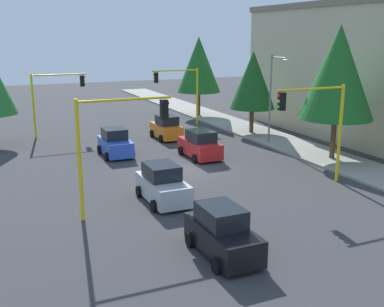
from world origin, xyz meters
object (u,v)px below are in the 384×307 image
at_px(traffic_signal_far_right, 55,92).
at_px(car_red, 200,145).
at_px(tree_roadside_mid, 253,80).
at_px(tree_roadside_far, 199,65).
at_px(tree_roadside_near, 338,72).
at_px(car_silver, 163,185).
at_px(car_orange, 166,128).
at_px(car_blue, 115,143).
at_px(street_lamp_curbside, 273,90).
at_px(car_black, 222,233).
at_px(traffic_signal_far_left, 179,86).
at_px(traffic_signal_near_right, 117,133).
at_px(traffic_signal_near_left, 316,116).

distance_m(traffic_signal_far_right, car_red, 14.47).
bearing_deg(tree_roadside_mid, tree_roadside_far, -177.14).
bearing_deg(traffic_signal_far_right, tree_roadside_near, 45.26).
bearing_deg(car_silver, car_orange, 158.43).
height_order(tree_roadside_far, car_blue, tree_roadside_far).
bearing_deg(street_lamp_curbside, tree_roadside_near, 13.05).
relative_size(tree_roadside_mid, tree_roadside_far, 0.86).
height_order(tree_roadside_far, car_silver, tree_roadside_far).
bearing_deg(car_orange, tree_roadside_mid, 81.63).
bearing_deg(car_red, car_blue, -119.02).
height_order(traffic_signal_far_right, car_red, traffic_signal_far_right).
distance_m(traffic_signal_far_right, car_black, 26.12).
bearing_deg(traffic_signal_far_left, tree_roadside_mid, 35.92).
bearing_deg(car_orange, car_red, -0.43).
distance_m(tree_roadside_far, car_silver, 26.75).
bearing_deg(street_lamp_curbside, traffic_signal_far_right, -124.99).
height_order(car_red, car_orange, same).
bearing_deg(tree_roadside_near, car_blue, -118.50).
relative_size(traffic_signal_far_right, car_silver, 1.36).
bearing_deg(traffic_signal_near_right, tree_roadside_mid, 131.72).
height_order(traffic_signal_near_left, tree_roadside_near, tree_roadside_near).
bearing_deg(car_blue, tree_roadside_far, 135.65).
xyz_separation_m(traffic_signal_far_right, car_black, (25.84, 2.46, -2.91)).
height_order(tree_roadside_near, car_black, tree_roadside_near).
height_order(street_lamp_curbside, car_blue, street_lamp_curbside).
distance_m(traffic_signal_near_left, tree_roadside_near, 6.55).
relative_size(traffic_signal_far_left, tree_roadside_mid, 0.75).
bearing_deg(traffic_signal_near_left, traffic_signal_far_left, -179.85).
bearing_deg(tree_roadside_mid, tree_roadside_near, 2.86).
height_order(car_silver, car_orange, same).
xyz_separation_m(tree_roadside_near, car_orange, (-11.11, -8.04, -5.13)).
distance_m(car_silver, car_orange, 15.30).
distance_m(street_lamp_curbside, car_silver, 15.52).
xyz_separation_m(traffic_signal_near_left, car_black, (5.84, -8.89, -3.15)).
xyz_separation_m(tree_roadside_near, car_blue, (-7.29, -13.43, -5.13)).
bearing_deg(traffic_signal_far_right, car_silver, 7.39).
xyz_separation_m(traffic_signal_far_right, car_orange, (4.89, 8.10, -2.91)).
bearing_deg(car_orange, traffic_signal_far_left, 146.83).
bearing_deg(car_blue, traffic_signal_near_right, -13.81).
distance_m(traffic_signal_near_right, tree_roadside_far, 28.44).
xyz_separation_m(traffic_signal_near_right, car_orange, (-15.11, 8.16, -3.14)).
distance_m(traffic_signal_near_left, tree_roadside_far, 24.34).
relative_size(tree_roadside_near, car_silver, 2.34).
xyz_separation_m(traffic_signal_far_right, tree_roadside_mid, (6.00, 15.65, 0.88)).
height_order(traffic_signal_far_left, tree_roadside_near, tree_roadside_near).
height_order(traffic_signal_far_left, car_red, traffic_signal_far_left).
bearing_deg(tree_roadside_far, tree_roadside_near, 2.86).
relative_size(traffic_signal_near_left, tree_roadside_mid, 0.80).
xyz_separation_m(tree_roadside_near, tree_roadside_mid, (-10.00, -0.50, -1.34)).
bearing_deg(car_black, tree_roadside_far, 156.97).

